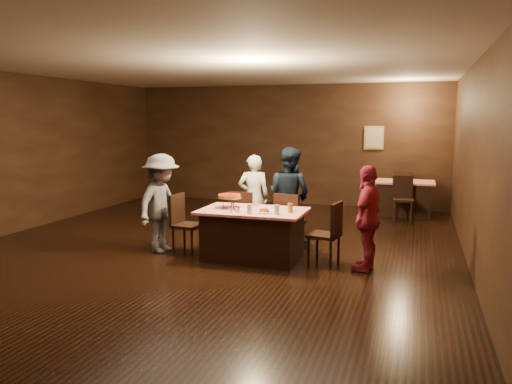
# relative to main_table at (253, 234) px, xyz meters

# --- Properties ---
(room) EXTENTS (10.00, 10.04, 3.02)m
(room) POSITION_rel_main_table_xyz_m (-0.87, 0.26, 1.75)
(room) COLOR black
(room) RESTS_ON ground
(main_table) EXTENTS (1.60, 1.00, 0.77)m
(main_table) POSITION_rel_main_table_xyz_m (0.00, 0.00, 0.00)
(main_table) COLOR red
(main_table) RESTS_ON ground
(back_table) EXTENTS (1.30, 0.90, 0.77)m
(back_table) POSITION_rel_main_table_xyz_m (2.09, 4.46, 0.00)
(back_table) COLOR red
(back_table) RESTS_ON ground
(chair_far_left) EXTENTS (0.43, 0.43, 0.95)m
(chair_far_left) POSITION_rel_main_table_xyz_m (-0.40, 0.75, 0.09)
(chair_far_left) COLOR black
(chair_far_left) RESTS_ON ground
(chair_far_right) EXTENTS (0.47, 0.47, 0.95)m
(chair_far_right) POSITION_rel_main_table_xyz_m (0.40, 0.75, 0.09)
(chair_far_right) COLOR black
(chair_far_right) RESTS_ON ground
(chair_end_left) EXTENTS (0.46, 0.46, 0.95)m
(chair_end_left) POSITION_rel_main_table_xyz_m (-1.10, 0.00, 0.09)
(chair_end_left) COLOR black
(chair_end_left) RESTS_ON ground
(chair_end_right) EXTENTS (0.49, 0.49, 0.95)m
(chair_end_right) POSITION_rel_main_table_xyz_m (1.10, 0.00, 0.09)
(chair_end_right) COLOR black
(chair_end_right) RESTS_ON ground
(chair_back_near) EXTENTS (0.46, 0.46, 0.95)m
(chair_back_near) POSITION_rel_main_table_xyz_m (2.09, 3.76, 0.09)
(chair_back_near) COLOR black
(chair_back_near) RESTS_ON ground
(chair_back_far) EXTENTS (0.51, 0.51, 0.95)m
(chair_back_far) POSITION_rel_main_table_xyz_m (2.09, 5.06, 0.09)
(chair_back_far) COLOR black
(chair_back_far) RESTS_ON ground
(diner_white_jacket) EXTENTS (0.64, 0.52, 1.52)m
(diner_white_jacket) POSITION_rel_main_table_xyz_m (-0.40, 1.25, 0.37)
(diner_white_jacket) COLOR white
(diner_white_jacket) RESTS_ON ground
(diner_navy_hoodie) EXTENTS (0.98, 0.88, 1.67)m
(diner_navy_hoodie) POSITION_rel_main_table_xyz_m (0.27, 1.20, 0.45)
(diner_navy_hoodie) COLOR black
(diner_navy_hoodie) RESTS_ON ground
(diner_grey_knit) EXTENTS (0.75, 1.11, 1.59)m
(diner_grey_knit) POSITION_rel_main_table_xyz_m (-1.54, -0.04, 0.41)
(diner_grey_knit) COLOR slate
(diner_grey_knit) RESTS_ON ground
(diner_red_shirt) EXTENTS (0.54, 0.94, 1.51)m
(diner_red_shirt) POSITION_rel_main_table_xyz_m (1.72, -0.03, 0.37)
(diner_red_shirt) COLOR #AB283F
(diner_red_shirt) RESTS_ON ground
(pizza_stand) EXTENTS (0.38, 0.38, 0.22)m
(pizza_stand) POSITION_rel_main_table_xyz_m (-0.40, 0.05, 0.57)
(pizza_stand) COLOR black
(pizza_stand) RESTS_ON main_table
(plate_with_slice) EXTENTS (0.25, 0.25, 0.06)m
(plate_with_slice) POSITION_rel_main_table_xyz_m (0.25, -0.18, 0.41)
(plate_with_slice) COLOR white
(plate_with_slice) RESTS_ON main_table
(plate_empty) EXTENTS (0.25, 0.25, 0.01)m
(plate_empty) POSITION_rel_main_table_xyz_m (0.55, 0.15, 0.39)
(plate_empty) COLOR white
(plate_empty) RESTS_ON main_table
(glass_front_left) EXTENTS (0.08, 0.08, 0.14)m
(glass_front_left) POSITION_rel_main_table_xyz_m (0.05, -0.30, 0.46)
(glass_front_left) COLOR silver
(glass_front_left) RESTS_ON main_table
(glass_front_right) EXTENTS (0.08, 0.08, 0.14)m
(glass_front_right) POSITION_rel_main_table_xyz_m (0.45, -0.25, 0.46)
(glass_front_right) COLOR silver
(glass_front_right) RESTS_ON main_table
(glass_amber) EXTENTS (0.08, 0.08, 0.14)m
(glass_amber) POSITION_rel_main_table_xyz_m (0.60, -0.05, 0.46)
(glass_amber) COLOR #BF7F26
(glass_amber) RESTS_ON main_table
(glass_back) EXTENTS (0.08, 0.08, 0.14)m
(glass_back) POSITION_rel_main_table_xyz_m (-0.05, 0.30, 0.46)
(glass_back) COLOR silver
(glass_back) RESTS_ON main_table
(condiments) EXTENTS (0.17, 0.10, 0.09)m
(condiments) POSITION_rel_main_table_xyz_m (-0.18, -0.28, 0.43)
(condiments) COLOR silver
(condiments) RESTS_ON main_table
(napkin_center) EXTENTS (0.19, 0.19, 0.01)m
(napkin_center) POSITION_rel_main_table_xyz_m (0.30, 0.00, 0.39)
(napkin_center) COLOR white
(napkin_center) RESTS_ON main_table
(napkin_left) EXTENTS (0.21, 0.21, 0.01)m
(napkin_left) POSITION_rel_main_table_xyz_m (-0.15, -0.05, 0.39)
(napkin_left) COLOR white
(napkin_left) RESTS_ON main_table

